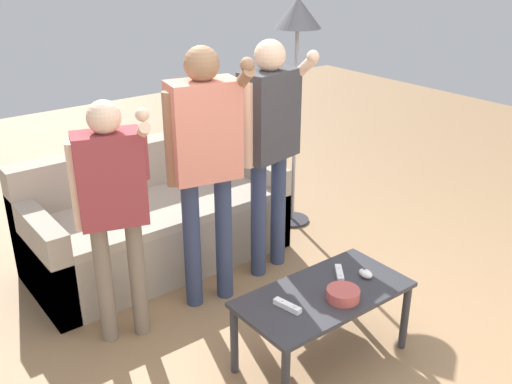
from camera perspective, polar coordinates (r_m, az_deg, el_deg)
ground_plane at (r=3.48m, az=4.41°, el=-15.35°), size 12.00×12.00×0.00m
couch at (r=4.28m, az=-9.85°, el=-2.94°), size 1.81×0.83×0.83m
coffee_table at (r=3.21m, az=6.65°, el=-10.64°), size 0.96×0.49×0.44m
snack_bowl at (r=3.12m, az=8.54°, el=-9.90°), size 0.18×0.18×0.06m
game_remote_nunchuk at (r=3.33m, az=10.70°, el=-7.86°), size 0.06×0.09×0.05m
floor_lamp at (r=4.46m, az=4.08°, el=15.58°), size 0.35×0.35×1.80m
player_left at (r=3.22m, az=-13.91°, el=-0.47°), size 0.42×0.38×1.44m
player_center at (r=3.45m, az=-5.03°, el=4.10°), size 0.48×0.41×1.65m
player_right at (r=3.83m, az=1.34°, el=5.86°), size 0.51×0.33×1.62m
game_remote_wand_near at (r=3.03m, az=3.09°, el=-11.10°), size 0.07×0.17×0.03m
game_remote_wand_far at (r=3.33m, az=8.18°, el=-7.91°), size 0.13×0.15×0.03m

